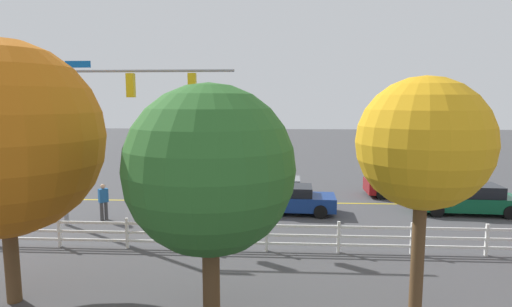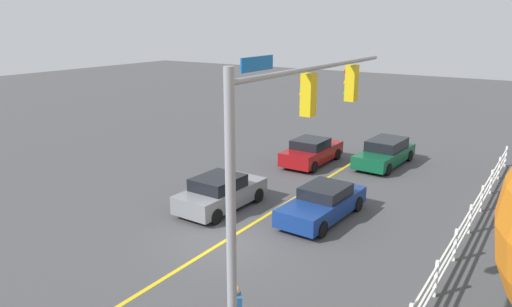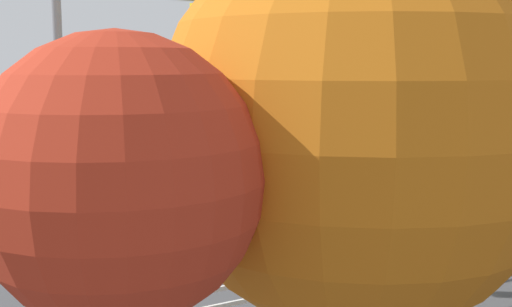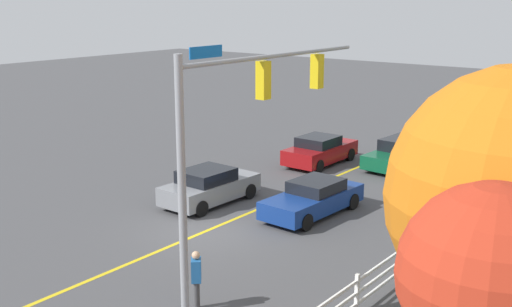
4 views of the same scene
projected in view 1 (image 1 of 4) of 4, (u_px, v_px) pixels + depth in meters
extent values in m
plane|color=#444447|center=(216.00, 201.00, 22.52)|extent=(120.00, 120.00, 0.00)
cube|color=gold|center=(289.00, 202.00, 22.29)|extent=(28.00, 0.16, 0.01)
cylinder|color=gray|center=(62.00, 146.00, 17.79)|extent=(0.20, 0.20, 7.01)
cylinder|color=gray|center=(145.00, 71.00, 17.17)|extent=(7.51, 0.12, 0.12)
cube|color=#0C59B2|center=(78.00, 64.00, 17.28)|extent=(1.10, 0.03, 0.28)
cube|color=gold|center=(131.00, 85.00, 17.28)|extent=(0.32, 0.28, 1.00)
sphere|color=red|center=(132.00, 78.00, 17.39)|extent=(0.17, 0.17, 0.17)
sphere|color=orange|center=(132.00, 85.00, 17.43)|extent=(0.17, 0.17, 0.17)
sphere|color=#148C19|center=(132.00, 93.00, 17.47)|extent=(0.17, 0.17, 0.17)
cube|color=gold|center=(192.00, 85.00, 17.13)|extent=(0.32, 0.28, 1.00)
sphere|color=red|center=(193.00, 78.00, 17.24)|extent=(0.17, 0.17, 0.17)
sphere|color=orange|center=(193.00, 85.00, 17.28)|extent=(0.17, 0.17, 0.17)
sphere|color=#148C19|center=(193.00, 93.00, 17.32)|extent=(0.17, 0.17, 0.17)
cube|color=#0C4C2D|center=(466.00, 202.00, 20.08)|extent=(4.89, 2.10, 0.67)
cube|color=black|center=(472.00, 190.00, 19.98)|extent=(2.54, 1.79, 0.56)
cylinder|color=black|center=(437.00, 210.00, 19.45)|extent=(0.65, 0.25, 0.64)
cylinder|color=black|center=(426.00, 202.00, 21.14)|extent=(0.65, 0.25, 0.64)
cylinder|color=black|center=(510.00, 213.00, 19.09)|extent=(0.65, 0.25, 0.64)
cylinder|color=black|center=(493.00, 203.00, 20.78)|extent=(0.65, 0.25, 0.64)
cube|color=navy|center=(287.00, 202.00, 20.19)|extent=(4.72, 1.99, 0.68)
cube|color=black|center=(292.00, 190.00, 20.09)|extent=(2.00, 1.69, 0.45)
cylinder|color=black|center=(253.00, 210.00, 19.56)|extent=(0.65, 0.25, 0.64)
cylinder|color=black|center=(257.00, 201.00, 21.20)|extent=(0.65, 0.25, 0.64)
cylinder|color=black|center=(320.00, 212.00, 19.24)|extent=(0.65, 0.25, 0.64)
cylinder|color=black|center=(319.00, 203.00, 20.88)|extent=(0.65, 0.25, 0.64)
cube|color=maroon|center=(405.00, 186.00, 23.68)|extent=(4.42, 1.86, 0.75)
cube|color=black|center=(401.00, 176.00, 23.61)|extent=(1.91, 1.67, 0.49)
cylinder|color=black|center=(426.00, 188.00, 24.48)|extent=(0.64, 0.22, 0.64)
cylinder|color=black|center=(437.00, 195.00, 22.76)|extent=(0.64, 0.22, 0.64)
cylinder|color=black|center=(375.00, 187.00, 24.66)|extent=(0.64, 0.22, 0.64)
cylinder|color=black|center=(382.00, 194.00, 22.95)|extent=(0.64, 0.22, 0.64)
cube|color=slate|center=(264.00, 184.00, 24.33)|extent=(4.34, 1.98, 0.74)
cube|color=black|center=(260.00, 173.00, 24.27)|extent=(2.08, 1.73, 0.51)
cylinder|color=black|center=(288.00, 186.00, 25.10)|extent=(0.65, 0.24, 0.64)
cylinder|color=black|center=(288.00, 192.00, 23.38)|extent=(0.65, 0.24, 0.64)
cylinder|color=black|center=(241.00, 185.00, 25.35)|extent=(0.65, 0.24, 0.64)
cylinder|color=black|center=(237.00, 191.00, 23.63)|extent=(0.65, 0.24, 0.64)
cylinder|color=#3F3F42|center=(102.00, 211.00, 18.90)|extent=(0.16, 0.16, 0.85)
cylinder|color=#3F3F42|center=(106.00, 211.00, 19.02)|extent=(0.16, 0.16, 0.85)
cube|color=#1E5999|center=(103.00, 195.00, 18.87)|extent=(0.47, 0.46, 0.62)
sphere|color=tan|center=(103.00, 186.00, 18.81)|extent=(0.22, 0.22, 0.22)
cube|color=white|center=(487.00, 240.00, 14.56)|extent=(0.10, 0.10, 1.15)
cube|color=white|center=(412.00, 238.00, 14.71)|extent=(0.10, 0.10, 1.15)
cube|color=white|center=(339.00, 237.00, 14.86)|extent=(0.10, 0.10, 1.15)
cube|color=white|center=(267.00, 236.00, 15.01)|extent=(0.10, 0.10, 1.15)
cube|color=white|center=(196.00, 234.00, 15.16)|extent=(0.10, 0.10, 1.15)
cube|color=white|center=(127.00, 233.00, 15.31)|extent=(0.10, 0.10, 1.15)
cube|color=white|center=(59.00, 232.00, 15.46)|extent=(0.10, 0.10, 1.15)
cube|color=white|center=(267.00, 226.00, 14.97)|extent=(26.00, 0.06, 0.09)
cube|color=white|center=(267.00, 235.00, 15.01)|extent=(26.00, 0.06, 0.09)
cube|color=white|center=(267.00, 243.00, 15.05)|extent=(26.00, 0.06, 0.09)
cylinder|color=brown|center=(418.00, 255.00, 10.37)|extent=(0.33, 0.33, 3.21)
sphere|color=gold|center=(423.00, 143.00, 10.02)|extent=(3.26, 3.26, 3.26)
cylinder|color=brown|center=(211.00, 276.00, 10.19)|extent=(0.43, 0.43, 2.27)
sphere|color=#2D6628|center=(210.00, 170.00, 9.85)|extent=(4.13, 4.13, 4.13)
cylinder|color=brown|center=(11.00, 257.00, 11.12)|extent=(0.38, 0.38, 2.54)
sphere|color=#C66614|center=(2.00, 138.00, 10.72)|extent=(5.17, 5.17, 5.17)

